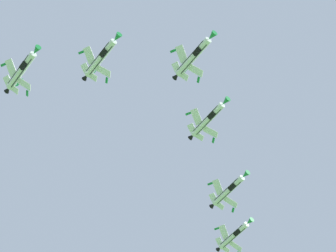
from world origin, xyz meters
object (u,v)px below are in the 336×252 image
at_px(fighter_jet_right_wing, 101,57).
at_px(fighter_jet_left_outer, 229,190).
at_px(fighter_jet_right_outer, 22,70).
at_px(fighter_jet_lead, 194,56).
at_px(fighter_jet_left_wing, 208,119).
at_px(fighter_jet_trail_slot, 234,235).

bearing_deg(fighter_jet_right_wing, fighter_jet_left_outer, -164.79).
xyz_separation_m(fighter_jet_right_wing, fighter_jet_right_outer, (-18.81, -0.57, -3.12)).
xyz_separation_m(fighter_jet_lead, fighter_jet_right_wing, (-22.25, -0.58, 2.35)).
distance_m(fighter_jet_lead, fighter_jet_right_outer, 41.08).
xyz_separation_m(fighter_jet_left_wing, fighter_jet_right_outer, (-42.99, -21.45, -1.99)).
bearing_deg(fighter_jet_right_outer, fighter_jet_left_outer, -178.80).
relative_size(fighter_jet_right_wing, fighter_jet_left_outer, 1.00).
distance_m(fighter_jet_left_outer, fighter_jet_trail_slot, 20.80).
bearing_deg(fighter_jet_lead, fighter_jet_right_wing, -40.52).
bearing_deg(fighter_jet_left_outer, fighter_jet_lead, 40.50).
bearing_deg(fighter_jet_left_outer, fighter_jet_trail_slot, -133.24).
height_order(fighter_jet_left_wing, fighter_jet_right_wing, fighter_jet_right_wing).
xyz_separation_m(fighter_jet_left_outer, fighter_jet_trail_slot, (0.45, 20.66, 2.38)).
bearing_deg(fighter_jet_right_wing, fighter_jet_trail_slot, -155.89).
bearing_deg(fighter_jet_right_wing, fighter_jet_lead, 139.48).
height_order(fighter_jet_left_wing, fighter_jet_trail_slot, fighter_jet_left_wing).
distance_m(fighter_jet_right_outer, fighter_jet_trail_slot, 79.89).
height_order(fighter_jet_left_wing, fighter_jet_right_outer, fighter_jet_left_wing).
distance_m(fighter_jet_left_outer, fighter_jet_right_outer, 64.05).
relative_size(fighter_jet_left_outer, fighter_jet_trail_slot, 1.00).
bearing_deg(fighter_jet_trail_slot, fighter_jet_right_outer, 11.85).
bearing_deg(fighter_jet_trail_slot, fighter_jet_lead, 42.53).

